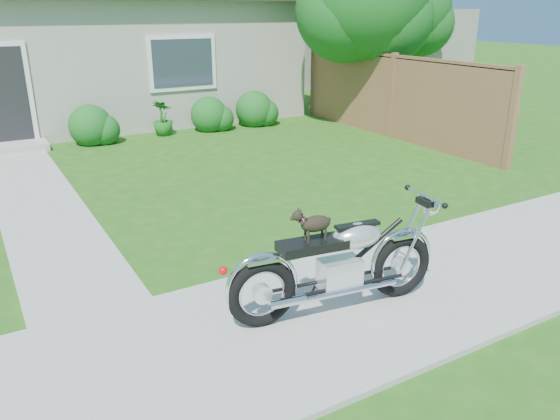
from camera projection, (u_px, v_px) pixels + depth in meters
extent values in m
plane|color=#235114|center=(282.00, 326.00, 5.16)|extent=(80.00, 80.00, 0.00)
cube|color=#9E9B93|center=(282.00, 324.00, 5.16)|extent=(24.00, 2.20, 0.04)
cube|color=#9E9B93|center=(37.00, 200.00, 8.50)|extent=(1.20, 8.00, 0.03)
cube|color=#AAA699|center=(52.00, 62.00, 14.36)|extent=(12.00, 6.00, 3.00)
cube|color=black|center=(2.00, 99.00, 11.36)|extent=(1.00, 0.06, 2.10)
cube|color=#9E9B93|center=(12.00, 148.00, 11.41)|extent=(1.40, 0.70, 0.16)
cube|color=#2D3847|center=(183.00, 63.00, 13.06)|extent=(1.70, 0.05, 1.30)
cube|color=olive|center=(392.00, 98.00, 12.48)|extent=(0.08, 6.50, 1.80)
cube|color=olive|center=(314.00, 80.00, 15.10)|extent=(0.12, 0.12, 1.90)
cube|color=olive|center=(392.00, 96.00, 12.47)|extent=(0.12, 0.12, 1.90)
cube|color=olive|center=(513.00, 119.00, 9.83)|extent=(0.12, 0.12, 1.90)
cube|color=olive|center=(395.00, 56.00, 12.17)|extent=(0.08, 6.50, 0.08)
cylinder|color=#3D2B1C|center=(362.00, 76.00, 13.45)|extent=(0.28, 0.28, 2.53)
sphere|color=#16561B|center=(386.00, 17.00, 12.92)|extent=(2.22, 2.22, 2.22)
cylinder|color=#3D2B1C|center=(402.00, 64.00, 17.58)|extent=(0.28, 0.28, 2.29)
sphere|color=#16561B|center=(406.00, 8.00, 16.99)|extent=(2.75, 2.75, 2.75)
sphere|color=#16561B|center=(421.00, 23.00, 17.09)|extent=(2.02, 2.02, 2.02)
sphere|color=#16561B|center=(254.00, 110.00, 13.88)|extent=(0.95, 0.95, 0.95)
sphere|color=#16561B|center=(209.00, 115.00, 13.30)|extent=(0.89, 0.89, 0.89)
sphere|color=#16561B|center=(91.00, 126.00, 11.96)|extent=(0.94, 0.94, 0.94)
imported|color=#1B611A|center=(163.00, 118.00, 12.78)|extent=(0.65, 0.65, 0.83)
torus|color=black|center=(401.00, 266.00, 5.52)|extent=(0.68, 0.20, 0.67)
torus|color=black|center=(262.00, 293.00, 4.99)|extent=(0.68, 0.20, 0.67)
cube|color=silver|center=(340.00, 274.00, 5.26)|extent=(0.43, 0.29, 0.30)
ellipsoid|color=silver|center=(357.00, 236.00, 5.19)|extent=(0.55, 0.36, 0.26)
cube|color=black|center=(312.00, 245.00, 5.03)|extent=(0.68, 0.35, 0.09)
cube|color=silver|center=(403.00, 235.00, 5.40)|extent=(0.32, 0.18, 0.03)
cube|color=silver|center=(262.00, 260.00, 4.87)|extent=(0.32, 0.18, 0.03)
cylinder|color=silver|center=(425.00, 196.00, 5.35)|extent=(0.11, 0.60, 0.03)
sphere|color=silver|center=(431.00, 207.00, 5.42)|extent=(0.19, 0.19, 0.17)
cylinder|color=silver|center=(346.00, 292.00, 5.19)|extent=(1.10, 0.21, 0.06)
ellipsoid|color=black|center=(316.00, 224.00, 4.97)|extent=(0.31, 0.18, 0.16)
sphere|color=black|center=(298.00, 216.00, 4.87)|extent=(0.11, 0.11, 0.09)
cylinder|color=black|center=(305.00, 234.00, 5.00)|extent=(0.03, 0.03, 0.12)
cylinder|color=black|center=(308.00, 237.00, 4.94)|extent=(0.03, 0.03, 0.12)
cylinder|color=black|center=(322.00, 231.00, 5.06)|extent=(0.03, 0.03, 0.12)
cylinder|color=black|center=(326.00, 234.00, 5.00)|extent=(0.03, 0.03, 0.12)
torus|color=#CD3689|center=(302.00, 220.00, 4.90)|extent=(0.06, 0.09, 0.08)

